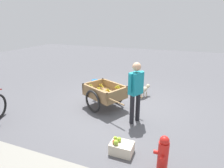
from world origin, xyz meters
TOP-DOWN VIEW (x-y plane):
  - ground_plane at (0.00, 0.00)m, footprint 24.00×24.00m
  - fruit_cart at (0.37, 0.01)m, footprint 1.82×1.40m
  - vendor_person at (-0.66, 0.51)m, footprint 0.33×0.54m
  - dog at (-0.52, -1.18)m, footprint 0.36×0.62m
  - fire_hydrant at (-1.52, 1.93)m, footprint 0.25×0.25m
  - plastic_bucket at (1.50, -1.63)m, footprint 0.28×0.28m
  - apple_crate at (-0.73, 1.77)m, footprint 0.44×0.32m

SIDE VIEW (x-z plane):
  - ground_plane at x=0.00m, z-range 0.00..0.00m
  - plastic_bucket at x=1.50m, z-range 0.00..0.23m
  - apple_crate at x=-0.73m, z-range -0.04..0.28m
  - dog at x=-0.52m, z-range 0.07..0.47m
  - fire_hydrant at x=-1.52m, z-range 0.00..0.67m
  - fruit_cart at x=0.37m, z-range 0.07..0.80m
  - vendor_person at x=-0.66m, z-range 0.14..1.68m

